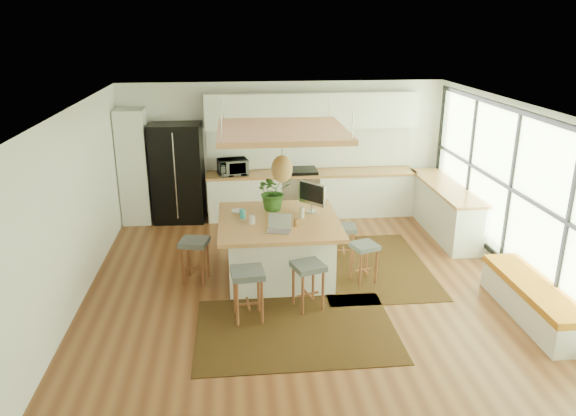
{
  "coord_description": "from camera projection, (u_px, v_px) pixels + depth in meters",
  "views": [
    {
      "loc": [
        -0.99,
        -7.4,
        3.84
      ],
      "look_at": [
        -0.2,
        0.5,
        1.1
      ],
      "focal_mm": 34.04,
      "sensor_mm": 36.0,
      "label": 1
    }
  ],
  "objects": [
    {
      "name": "rug_right",
      "position": [
        371.0,
        266.0,
        8.99
      ],
      "size": [
        1.8,
        2.6,
        0.01
      ],
      "primitive_type": "cube",
      "color": "black",
      "rests_on": "floor"
    },
    {
      "name": "island_bottle_0",
      "position": [
        243.0,
        213.0,
        8.42
      ],
      "size": [
        0.07,
        0.07,
        0.19
      ],
      "primitive_type": "cylinder",
      "color": "#2DA4B5",
      "rests_on": "island"
    },
    {
      "name": "island",
      "position": [
        279.0,
        247.0,
        8.56
      ],
      "size": [
        1.85,
        1.85,
        0.93
      ],
      "primitive_type": null,
      "color": "#AF6E3E",
      "rests_on": "floor"
    },
    {
      "name": "stool_right_back",
      "position": [
        344.0,
        242.0,
        9.07
      ],
      "size": [
        0.42,
        0.42,
        0.64
      ],
      "primitive_type": null,
      "rotation": [
        0.0,
        0.0,
        1.45
      ],
      "color": "#474C4F",
      "rests_on": "floor"
    },
    {
      "name": "rug_near",
      "position": [
        296.0,
        330.0,
        7.13
      ],
      "size": [
        2.6,
        1.8,
        0.01
      ],
      "primitive_type": "cube",
      "color": "black",
      "rests_on": "floor"
    },
    {
      "name": "wall_left",
      "position": [
        73.0,
        210.0,
        7.56
      ],
      "size": [
        0.0,
        7.0,
        7.0
      ],
      "primitive_type": "plane",
      "rotation": [
        1.57,
        0.0,
        1.57
      ],
      "color": "white",
      "rests_on": "ground"
    },
    {
      "name": "island_plant",
      "position": [
        274.0,
        195.0,
        8.77
      ],
      "size": [
        0.74,
        0.78,
        0.49
      ],
      "primitive_type": "imported",
      "rotation": [
        0.0,
        0.0,
        0.35
      ],
      "color": "#1E4C19",
      "rests_on": "island"
    },
    {
      "name": "back_counter_top",
      "position": [
        312.0,
        173.0,
        11.06
      ],
      "size": [
        4.24,
        0.64,
        0.05
      ],
      "primitive_type": "cube",
      "color": "#AF6E3E",
      "rests_on": "back_counter_base"
    },
    {
      "name": "back_counter_base",
      "position": [
        311.0,
        195.0,
        11.21
      ],
      "size": [
        4.2,
        0.6,
        0.88
      ],
      "primitive_type": "cube",
      "color": "white",
      "rests_on": "floor"
    },
    {
      "name": "right_counter_base",
      "position": [
        444.0,
        210.0,
        10.32
      ],
      "size": [
        0.6,
        2.5,
        0.88
      ],
      "primitive_type": "cube",
      "color": "white",
      "rests_on": "floor"
    },
    {
      "name": "island_bowl",
      "position": [
        238.0,
        212.0,
        8.69
      ],
      "size": [
        0.22,
        0.22,
        0.05
      ],
      "primitive_type": "imported",
      "rotation": [
        0.0,
        0.0,
        0.13
      ],
      "color": "beige",
      "rests_on": "island"
    },
    {
      "name": "laptop",
      "position": [
        279.0,
        224.0,
        7.89
      ],
      "size": [
        0.43,
        0.44,
        0.26
      ],
      "primitive_type": null,
      "rotation": [
        0.0,
        0.0,
        -0.26
      ],
      "color": "#A5A5AA",
      "rests_on": "island"
    },
    {
      "name": "stool_right_front",
      "position": [
        364.0,
        260.0,
        8.36
      ],
      "size": [
        0.47,
        0.47,
        0.63
      ],
      "primitive_type": null,
      "rotation": [
        0.0,
        0.0,
        1.89
      ],
      "color": "#474C4F",
      "rests_on": "floor"
    },
    {
      "name": "fridge",
      "position": [
        179.0,
        175.0,
        10.82
      ],
      "size": [
        1.02,
        0.82,
        1.96
      ],
      "primitive_type": null,
      "rotation": [
        0.0,
        0.0,
        -0.06
      ],
      "color": "black",
      "rests_on": "floor"
    },
    {
      "name": "monitor",
      "position": [
        312.0,
        196.0,
        8.66
      ],
      "size": [
        0.5,
        0.52,
        0.49
      ],
      "primitive_type": null,
      "rotation": [
        0.0,
        0.0,
        -0.84
      ],
      "color": "#A5A5AA",
      "rests_on": "island"
    },
    {
      "name": "right_counter_top",
      "position": [
        447.0,
        187.0,
        10.17
      ],
      "size": [
        0.64,
        2.54,
        0.05
      ],
      "primitive_type": "cube",
      "color": "#AF6E3E",
      "rests_on": "right_counter_base"
    },
    {
      "name": "microwave",
      "position": [
        233.0,
        165.0,
        10.8
      ],
      "size": [
        0.62,
        0.42,
        0.39
      ],
      "primitive_type": "imported",
      "rotation": [
        0.0,
        0.0,
        0.2
      ],
      "color": "#A5A5AA",
      "rests_on": "back_counter_top"
    },
    {
      "name": "range",
      "position": [
        299.0,
        192.0,
        11.16
      ],
      "size": [
        0.76,
        0.62,
        1.0
      ],
      "primitive_type": null,
      "color": "#A5A5AA",
      "rests_on": "floor"
    },
    {
      "name": "stool_left_side",
      "position": [
        195.0,
        260.0,
        8.37
      ],
      "size": [
        0.49,
        0.49,
        0.69
      ],
      "primitive_type": null,
      "rotation": [
        0.0,
        0.0,
        -1.79
      ],
      "color": "#474C4F",
      "rests_on": "floor"
    },
    {
      "name": "backsplash",
      "position": [
        310.0,
        148.0,
        11.19
      ],
      "size": [
        4.2,
        0.02,
        0.8
      ],
      "primitive_type": "cube",
      "color": "white",
      "rests_on": "wall_back"
    },
    {
      "name": "wall_right",
      "position": [
        520.0,
        196.0,
        8.17
      ],
      "size": [
        0.0,
        7.0,
        7.0
      ],
      "primitive_type": "plane",
      "rotation": [
        1.57,
        0.0,
        -1.57
      ],
      "color": "white",
      "rests_on": "ground"
    },
    {
      "name": "ceiling_panel",
      "position": [
        282.0,
        149.0,
        7.99
      ],
      "size": [
        1.86,
        1.86,
        0.8
      ],
      "primitive_type": null,
      "color": "#AF6E3E",
      "rests_on": "ceiling"
    },
    {
      "name": "island_bottle_1",
      "position": [
        253.0,
        218.0,
        8.2
      ],
      "size": [
        0.07,
        0.07,
        0.19
      ],
      "primitive_type": "cylinder",
      "color": "silver",
      "rests_on": "island"
    },
    {
      "name": "wall_front",
      "position": [
        359.0,
        334.0,
        4.58
      ],
      "size": [
        6.5,
        0.0,
        6.5
      ],
      "primitive_type": "plane",
      "rotation": [
        -1.57,
        0.0,
        0.0
      ],
      "color": "white",
      "rests_on": "ground"
    },
    {
      "name": "island_bottle_3",
      "position": [
        301.0,
        212.0,
        8.46
      ],
      "size": [
        0.07,
        0.07,
        0.19
      ],
      "primitive_type": "cylinder",
      "color": "beige",
      "rests_on": "island"
    },
    {
      "name": "window_bench",
      "position": [
        532.0,
        301.0,
        7.38
      ],
      "size": [
        0.52,
        2.0,
        0.5
      ],
      "primitive_type": null,
      "color": "white",
      "rests_on": "floor"
    },
    {
      "name": "ceiling",
      "position": [
        306.0,
        109.0,
        7.43
      ],
      "size": [
        7.0,
        7.0,
        0.0
      ],
      "primitive_type": "plane",
      "rotation": [
        3.14,
        0.0,
        0.0
      ],
      "color": "white",
      "rests_on": "ground"
    },
    {
      "name": "window_wall",
      "position": [
        519.0,
        192.0,
        8.16
      ],
      "size": [
        0.1,
        6.2,
        2.6
      ],
      "primitive_type": null,
      "color": "black",
      "rests_on": "wall_right"
    },
    {
      "name": "pantry",
      "position": [
        134.0,
        167.0,
        10.65
      ],
      "size": [
        0.55,
        0.6,
        2.25
      ],
      "primitive_type": "cube",
      "color": "white",
      "rests_on": "floor"
    },
    {
      "name": "island_bottle_2",
      "position": [
        297.0,
        220.0,
        8.12
      ],
      "size": [
        0.07,
        0.07,
        0.19
      ],
      "primitive_type": "cylinder",
      "color": "#A26D36",
      "rests_on": "island"
    },
    {
      "name": "floor",
      "position": [
        304.0,
        286.0,
        8.31
      ],
      "size": [
        7.0,
        7.0,
        0.0
      ],
      "primitive_type": "plane",
      "color": "brown",
      "rests_on": "ground"
    },
    {
      "name": "wall_back",
      "position": [
        283.0,
        149.0,
        11.16
      ],
      "size": [
        6.5,
        0.0,
        6.5
      ],
      "primitive_type": "plane",
      "rotation": [
        1.57,
        0.0,
        0.0
      ],
      "color": "white",
      "rests_on": "ground"
    },
    {
      "name": "stool_near_right",
      "position": [
        308.0,
        285.0,
        7.58
      ],
      "size": [
        0.51,
        0.51,
        0.68
      ],
      "primitive_type": null,
      "rotation": [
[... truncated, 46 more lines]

